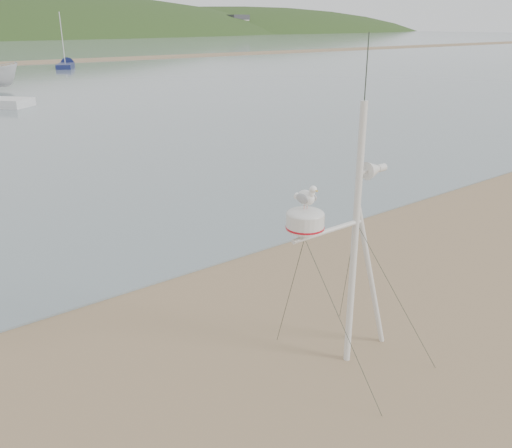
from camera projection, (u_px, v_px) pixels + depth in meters
mast_rig at (351, 295)px, 7.93m from camera, size 2.13×2.27×4.81m
sailboat_blue_far at (67, 65)px, 62.86m from camera, size 4.27×6.57×6.51m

